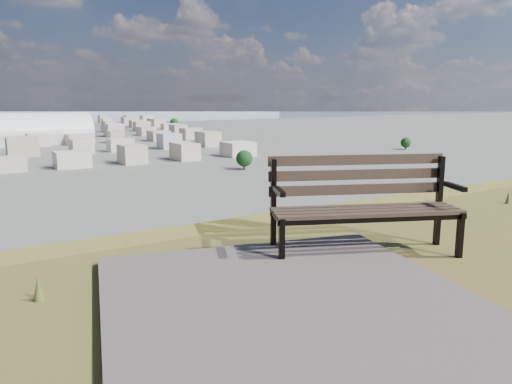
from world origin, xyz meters
TOP-DOWN VIEW (x-y plane):
  - park_bench at (-1.00, 2.62)m, footprint 1.87×1.24m
  - gravel_patch at (-2.48, 1.42)m, footprint 3.47×4.31m
  - arena at (42.12, 314.71)m, footprint 57.73×26.40m

SIDE VIEW (x-z plane):
  - arena at x=42.12m, z-range -6.33..17.63m
  - gravel_patch at x=-2.48m, z-range 25.00..25.07m
  - park_bench at x=-1.00m, z-range 25.06..26.00m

